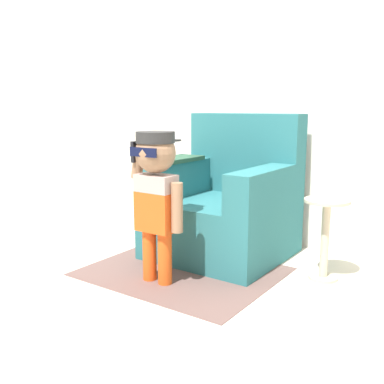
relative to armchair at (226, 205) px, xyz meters
name	(u,v)px	position (x,y,z in m)	size (l,w,h in m)	color
ground_plane	(192,256)	(-0.16, -0.21, -0.37)	(10.00, 10.00, 0.00)	beige
wall_back	(242,81)	(-0.16, 0.50, 0.93)	(10.00, 0.05, 2.60)	silver
armchair	(226,205)	(0.00, 0.00, 0.00)	(0.93, 0.90, 1.04)	#286B70
person_child	(156,184)	(-0.05, -0.75, 0.27)	(0.39, 0.29, 0.95)	#E05119
side_table	(325,232)	(0.79, -0.10, -0.05)	(0.28, 0.28, 0.53)	beige
rug	(182,271)	(-0.02, -0.52, -0.36)	(1.22, 1.00, 0.01)	brown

